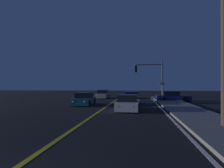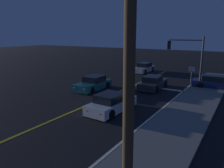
% 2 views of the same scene
% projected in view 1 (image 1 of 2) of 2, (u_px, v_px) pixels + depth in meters
% --- Properties ---
extents(sidewalk_right, '(3.20, 45.29, 0.15)m').
position_uv_depth(sidewalk_right, '(196.00, 115.00, 15.09)').
color(sidewalk_right, slate).
rests_on(sidewalk_right, ground).
extents(lane_line_center, '(0.20, 42.78, 0.01)m').
position_uv_depth(lane_line_center, '(95.00, 114.00, 15.93)').
color(lane_line_center, gold).
rests_on(lane_line_center, ground).
extents(lane_line_edge_right, '(0.16, 42.78, 0.01)m').
position_uv_depth(lane_line_edge_right, '(168.00, 115.00, 15.31)').
color(lane_line_edge_right, silver).
rests_on(lane_line_edge_right, ground).
extents(stop_bar, '(5.46, 0.50, 0.01)m').
position_uv_depth(stop_bar, '(135.00, 102.00, 26.61)').
color(stop_bar, silver).
rests_on(stop_bar, ground).
extents(car_lead_oncoming_teal, '(2.00, 4.30, 1.34)m').
position_uv_depth(car_lead_oncoming_teal, '(84.00, 100.00, 23.30)').
color(car_lead_oncoming_teal, '#195960').
rests_on(car_lead_oncoming_teal, ground).
extents(car_distant_tail_navy, '(4.49, 1.94, 1.34)m').
position_uv_depth(car_distant_tail_navy, '(173.00, 97.00, 28.86)').
color(car_distant_tail_navy, navy).
rests_on(car_distant_tail_navy, ground).
extents(car_following_oncoming_charcoal, '(1.97, 4.41, 1.34)m').
position_uv_depth(car_following_oncoming_charcoal, '(131.00, 98.00, 26.13)').
color(car_following_oncoming_charcoal, '#2D2D33').
rests_on(car_following_oncoming_charcoal, ground).
extents(car_side_waiting_silver, '(1.84, 4.48, 1.34)m').
position_uv_depth(car_side_waiting_silver, '(103.00, 95.00, 35.33)').
color(car_side_waiting_silver, '#B2B5BA').
rests_on(car_side_waiting_silver, ground).
extents(car_parked_curb_white, '(2.01, 4.28, 1.34)m').
position_uv_depth(car_parked_curb_white, '(128.00, 104.00, 18.34)').
color(car_parked_curb_white, silver).
rests_on(car_parked_curb_white, ground).
extents(traffic_signal_near_right, '(3.64, 0.28, 5.21)m').
position_uv_depth(traffic_signal_near_right, '(152.00, 75.00, 28.65)').
color(traffic_signal_near_right, '#38383D').
rests_on(traffic_signal_near_right, ground).
extents(street_sign_corner, '(0.56, 0.13, 2.56)m').
position_uv_depth(street_sign_corner, '(162.00, 89.00, 25.73)').
color(street_sign_corner, slate).
rests_on(street_sign_corner, ground).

